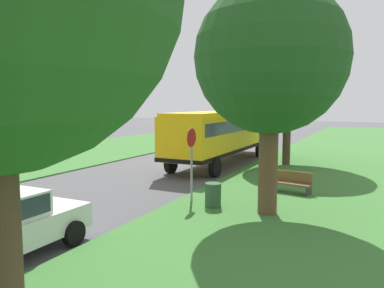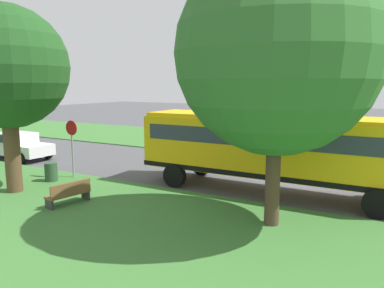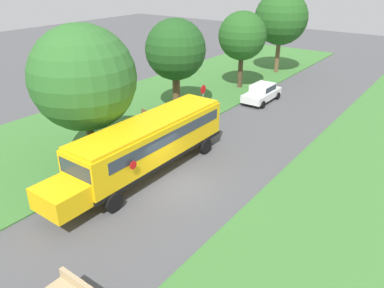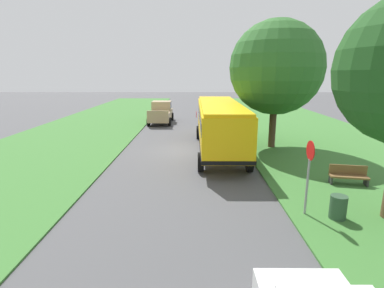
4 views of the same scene
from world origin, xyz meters
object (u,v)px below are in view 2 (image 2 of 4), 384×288
park_bench (69,194)px  school_bus (274,146)px  car_white_nearest (17,144)px  oak_tree_beside_bus (278,53)px  stop_sign (72,142)px  oak_tree_roadside_mid (3,65)px  trash_bin (51,173)px

park_bench → school_bus: bearing=-47.9°
car_white_nearest → oak_tree_beside_bus: oak_tree_beside_bus is taller
oak_tree_beside_bus → stop_sign: (1.36, 9.96, -3.54)m
school_bus → stop_sign: bearing=104.9°
oak_tree_roadside_mid → oak_tree_beside_bus: bearing=-81.1°
park_bench → trash_bin: (2.00, 3.29, -0.02)m
school_bus → trash_bin: size_ratio=13.80×
oak_tree_beside_bus → stop_sign: oak_tree_beside_bus is taller
oak_tree_beside_bus → school_bus: bearing=16.6°
stop_sign → park_bench: (-2.99, -2.95, -1.26)m
school_bus → car_white_nearest: bearing=92.1°
school_bus → oak_tree_beside_bus: bearing=-163.4°
car_white_nearest → trash_bin: size_ratio=4.89×
school_bus → park_bench: bearing=132.1°
park_bench → trash_bin: size_ratio=1.85×
stop_sign → trash_bin: 1.66m
trash_bin → stop_sign: bearing=-18.9°
school_bus → oak_tree_beside_bus: 5.13m
oak_tree_beside_bus → trash_bin: 11.38m
stop_sign → car_white_nearest: bearing=74.6°
oak_tree_beside_bus → park_bench: oak_tree_beside_bus is taller
oak_tree_beside_bus → oak_tree_roadside_mid: 10.39m
oak_tree_beside_bus → oak_tree_roadside_mid: oak_tree_beside_bus is taller
oak_tree_roadside_mid → trash_bin: 5.05m
oak_tree_beside_bus → stop_sign: 10.66m
oak_tree_beside_bus → car_white_nearest: bearing=79.2°
school_bus → oak_tree_beside_bus: size_ratio=1.50×
car_white_nearest → stop_sign: 6.85m
stop_sign → park_bench: size_ratio=1.65×
oak_tree_beside_bus → trash_bin: oak_tree_beside_bus is taller
school_bus → car_white_nearest: (-0.55, 15.41, -1.05)m
park_bench → trash_bin: 3.84m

